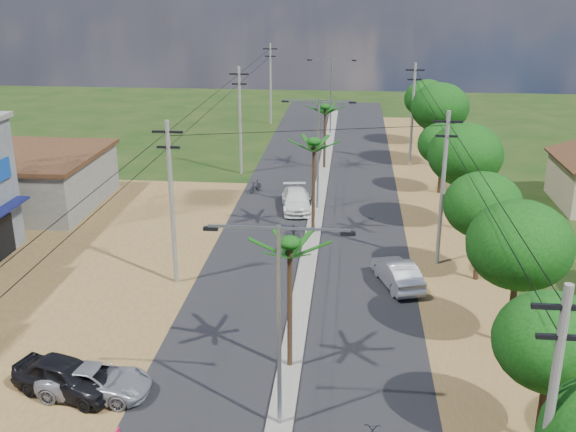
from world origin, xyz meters
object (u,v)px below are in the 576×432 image
car_silver_mid (397,274)px  car_parked_silver (96,382)px  car_parked_dark (66,377)px  car_white_far (296,201)px

car_silver_mid → car_parked_silver: size_ratio=0.98×
car_parked_dark → car_white_far: bearing=-0.2°
car_silver_mid → car_parked_dark: bearing=22.2°
car_silver_mid → car_parked_silver: bearing=24.7°
car_silver_mid → car_parked_dark: (-13.69, -11.43, 0.04)m
car_white_far → car_parked_dark: car_parked_dark is taller
car_silver_mid → car_white_far: size_ratio=0.91×
car_parked_silver → car_parked_dark: bearing=93.8°
car_silver_mid → car_white_far: 13.76m
car_silver_mid → car_parked_dark: 17.83m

